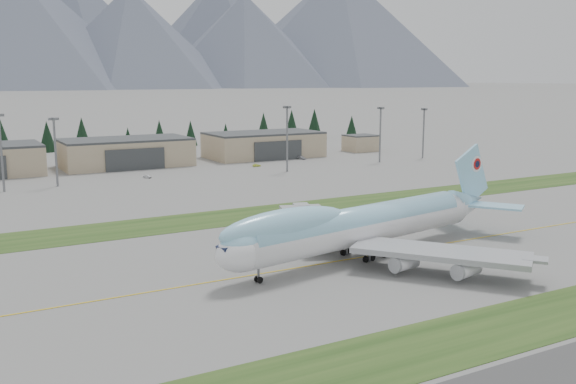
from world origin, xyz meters
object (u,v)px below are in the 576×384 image
hangar_center (126,152)px  service_vehicle_c (301,159)px  hangar_right (264,145)px  service_vehicle_a (147,178)px  service_vehicle_b (257,167)px  boeing_747_freighter (361,225)px

hangar_center → service_vehicle_c: size_ratio=10.65×
hangar_center → hangar_right: bearing=0.0°
service_vehicle_a → hangar_center: bearing=58.0°
hangar_center → service_vehicle_b: bearing=-31.1°
service_vehicle_b → hangar_center: bearing=62.4°
hangar_right → service_vehicle_a: (-61.88, -33.56, -5.39)m
hangar_right → service_vehicle_c: (10.10, -14.97, -5.39)m
boeing_747_freighter → service_vehicle_a: (-5.97, 116.22, -6.41)m
hangar_right → service_vehicle_b: size_ratio=15.32×
hangar_right → service_vehicle_b: bearing=-122.3°
boeing_747_freighter → service_vehicle_b: (39.35, 123.57, -6.41)m
service_vehicle_c → hangar_center: bearing=154.5°
boeing_747_freighter → hangar_center: size_ratio=1.54×
boeing_747_freighter → service_vehicle_c: bearing=53.8°
hangar_center → hangar_right: same height
hangar_center → service_vehicle_c: 71.88m
hangar_right → service_vehicle_a: 70.60m
service_vehicle_a → hangar_right: bearing=-0.4°
service_vehicle_b → hangar_right: bearing=-28.8°
hangar_center → boeing_747_freighter: bearing=-88.4°
hangar_center → service_vehicle_c: (70.10, -14.97, -5.39)m
service_vehicle_a → service_vehicle_c: 74.34m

